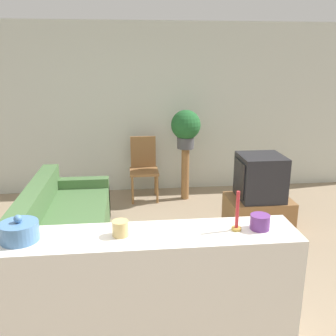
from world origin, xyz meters
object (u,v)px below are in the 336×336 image
at_px(decorative_bowl, 19,231).
at_px(television, 260,177).
at_px(potted_plant, 186,127).
at_px(wooden_chair, 144,165).
at_px(couch, 64,230).

bearing_deg(decorative_bowl, television, 40.89).
relative_size(television, potted_plant, 0.97).
bearing_deg(television, wooden_chair, 138.78).
relative_size(wooden_chair, decorative_bowl, 3.86).
bearing_deg(wooden_chair, potted_plant, -10.61).
bearing_deg(wooden_chair, couch, -119.93).
distance_m(couch, wooden_chair, 1.98).
bearing_deg(couch, potted_plant, 44.31).
bearing_deg(television, decorative_bowl, -139.11).
height_order(wooden_chair, decorative_bowl, decorative_bowl).
bearing_deg(couch, decorative_bowl, -89.04).
relative_size(television, wooden_chair, 0.59).
relative_size(wooden_chair, potted_plant, 1.66).
distance_m(television, decorative_bowl, 3.17).
xyz_separation_m(couch, potted_plant, (1.62, 1.58, 0.87)).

